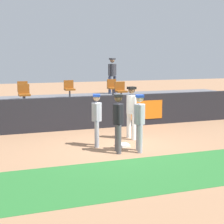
{
  "coord_description": "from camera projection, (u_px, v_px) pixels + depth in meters",
  "views": [
    {
      "loc": [
        -4.13,
        -10.83,
        2.94
      ],
      "look_at": [
        0.27,
        1.12,
        1.0
      ],
      "focal_mm": 59.01,
      "sensor_mm": 36.0,
      "label": 1
    }
  ],
  "objects": [
    {
      "name": "spectator_hooded",
      "position": [
        112.0,
        73.0,
        19.68
      ],
      "size": [
        0.51,
        0.45,
        1.9
      ],
      "rotation": [
        0.0,
        0.0,
        3.45
      ],
      "color": "#33384C",
      "rests_on": "bleacher_platform"
    },
    {
      "name": "seat_front_left",
      "position": [
        24.0,
        93.0,
        15.38
      ],
      "size": [
        0.47,
        0.44,
        0.84
      ],
      "color": "#4C4C51",
      "rests_on": "bleacher_platform"
    },
    {
      "name": "player_runner_visitor",
      "position": [
        97.0,
        116.0,
        11.96
      ],
      "size": [
        0.41,
        0.46,
        1.72
      ],
      "rotation": [
        0.0,
        0.0,
        -1.89
      ],
      "color": "#9EA3AD",
      "rests_on": "ground_plane"
    },
    {
      "name": "seat_back_center",
      "position": [
        69.0,
        88.0,
        17.86
      ],
      "size": [
        0.47,
        0.44,
        0.84
      ],
      "color": "#4C4C51",
      "rests_on": "bleacher_platform"
    },
    {
      "name": "seat_back_right",
      "position": [
        112.0,
        87.0,
        18.62
      ],
      "size": [
        0.47,
        0.44,
        0.84
      ],
      "color": "#4C4C51",
      "rests_on": "bleacher_platform"
    },
    {
      "name": "grass_foreground_strip",
      "position": [
        155.0,
        173.0,
        9.34
      ],
      "size": [
        18.0,
        2.8,
        0.01
      ],
      "primitive_type": "cube",
      "color": "#26662B",
      "rests_on": "ground_plane"
    },
    {
      "name": "bleacher_platform",
      "position": [
        71.0,
        109.0,
        17.35
      ],
      "size": [
        18.0,
        4.8,
        0.94
      ],
      "primitive_type": "cube",
      "color": "#59595E",
      "rests_on": "ground_plane"
    },
    {
      "name": "player_umpire",
      "position": [
        118.0,
        119.0,
        11.18
      ],
      "size": [
        0.41,
        0.5,
        1.8
      ],
      "rotation": [
        0.0,
        0.0,
        -1.78
      ],
      "color": "#4C4C51",
      "rests_on": "ground_plane"
    },
    {
      "name": "seat_front_right",
      "position": [
        121.0,
        90.0,
        16.86
      ],
      "size": [
        0.48,
        0.44,
        0.84
      ],
      "color": "#4C4C51",
      "rests_on": "bleacher_platform"
    },
    {
      "name": "player_fielder_home",
      "position": [
        131.0,
        109.0,
        13.03
      ],
      "size": [
        0.41,
        0.6,
        1.87
      ],
      "rotation": [
        0.0,
        0.0,
        -1.41
      ],
      "color": "white",
      "rests_on": "ground_plane"
    },
    {
      "name": "seat_back_left",
      "position": [
        23.0,
        89.0,
        17.1
      ],
      "size": [
        0.47,
        0.44,
        0.84
      ],
      "color": "#4C4C51",
      "rests_on": "bleacher_platform"
    },
    {
      "name": "player_coach_visitor",
      "position": [
        139.0,
        119.0,
        11.29
      ],
      "size": [
        0.41,
        0.48,
        1.77
      ],
      "rotation": [
        0.0,
        0.0,
        -1.83
      ],
      "color": "#9EA3AD",
      "rests_on": "ground_plane"
    },
    {
      "name": "field_wall",
      "position": [
        87.0,
        113.0,
        14.94
      ],
      "size": [
        18.0,
        0.26,
        1.33
      ],
      "color": "black",
      "rests_on": "ground_plane"
    },
    {
      "name": "ground_plane",
      "position": [
        116.0,
        148.0,
        11.9
      ],
      "size": [
        60.0,
        60.0,
        0.0
      ],
      "primitive_type": "plane",
      "color": "#936B4C"
    },
    {
      "name": "first_base",
      "position": [
        122.0,
        145.0,
        12.09
      ],
      "size": [
        0.4,
        0.4,
        0.08
      ],
      "primitive_type": "cube",
      "color": "white",
      "rests_on": "ground_plane"
    }
  ]
}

